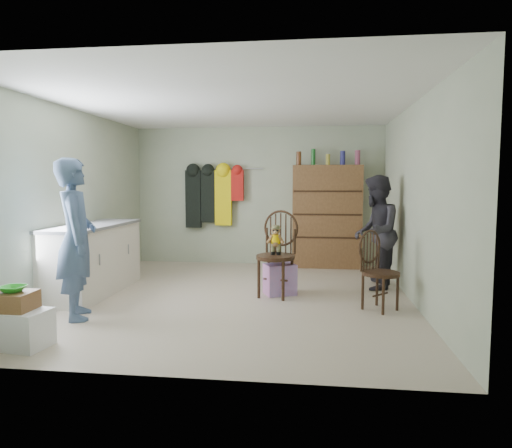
# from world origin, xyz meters

# --- Properties ---
(ground_plane) EXTENTS (5.00, 5.00, 0.00)m
(ground_plane) POSITION_xyz_m (0.00, 0.00, 0.00)
(ground_plane) COLOR beige
(ground_plane) RESTS_ON ground
(room_walls) EXTENTS (5.00, 5.00, 5.00)m
(room_walls) POSITION_xyz_m (0.00, 0.53, 1.58)
(room_walls) COLOR #AFB799
(room_walls) RESTS_ON ground
(counter) EXTENTS (0.64, 1.86, 0.94)m
(counter) POSITION_xyz_m (-1.95, 0.00, 0.47)
(counter) COLOR silver
(counter) RESTS_ON ground
(stool) EXTENTS (0.36, 0.31, 0.51)m
(stool) POSITION_xyz_m (-1.70, -2.04, 0.26)
(stool) COLOR brown
(stool) RESTS_ON ground
(bowl) EXTENTS (0.23, 0.23, 0.06)m
(bowl) POSITION_xyz_m (-1.70, -2.04, 0.54)
(bowl) COLOR green
(bowl) RESTS_ON stool
(plastic_tub) EXTENTS (0.41, 0.39, 0.35)m
(plastic_tub) POSITION_xyz_m (-1.58, -2.04, 0.17)
(plastic_tub) COLOR white
(plastic_tub) RESTS_ON ground
(chair_front) EXTENTS (0.62, 0.62, 1.13)m
(chair_front) POSITION_xyz_m (0.54, 0.16, 0.63)
(chair_front) COLOR #3E2616
(chair_front) RESTS_ON ground
(chair_far) EXTENTS (0.59, 0.59, 0.94)m
(chair_far) POSITION_xyz_m (1.76, -0.35, 0.50)
(chair_far) COLOR #3E2616
(chair_far) RESTS_ON ground
(striped_bag) EXTENTS (0.48, 0.44, 0.41)m
(striped_bag) POSITION_xyz_m (0.57, 0.23, 0.21)
(striped_bag) COLOR pink
(striped_bag) RESTS_ON ground
(person_left) EXTENTS (0.66, 0.76, 1.77)m
(person_left) POSITION_xyz_m (-1.58, -1.10, 0.88)
(person_left) COLOR #43597B
(person_left) RESTS_ON ground
(person_right) EXTENTS (0.75, 0.89, 1.61)m
(person_right) POSITION_xyz_m (1.88, 0.75, 0.80)
(person_right) COLOR #2D2B33
(person_right) RESTS_ON ground
(dresser) EXTENTS (1.20, 0.39, 2.08)m
(dresser) POSITION_xyz_m (1.25, 2.30, 0.91)
(dresser) COLOR brown
(dresser) RESTS_ON ground
(coat_rack) EXTENTS (1.42, 0.12, 1.09)m
(coat_rack) POSITION_xyz_m (-0.83, 2.38, 1.25)
(coat_rack) COLOR #99999E
(coat_rack) RESTS_ON ground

